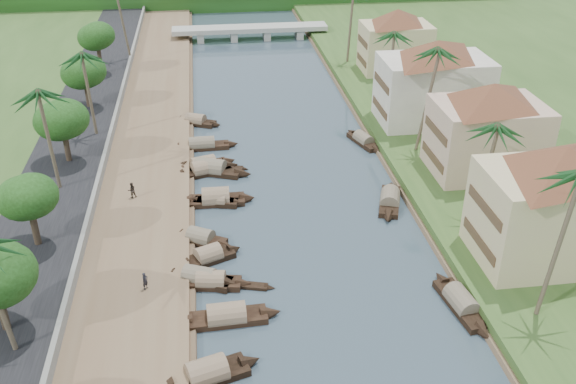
{
  "coord_description": "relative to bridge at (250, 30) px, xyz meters",
  "views": [
    {
      "loc": [
        -8.62,
        -43.84,
        32.46
      ],
      "look_at": [
        -1.31,
        10.5,
        2.0
      ],
      "focal_mm": 40.0,
      "sensor_mm": 36.0,
      "label": 1
    }
  ],
  "objects": [
    {
      "name": "tree_3",
      "position": [
        -24.0,
        -50.09,
        4.38
      ],
      "size": [
        5.11,
        5.11,
        6.88
      ],
      "color": "#403124",
      "rests_on": "ground"
    },
    {
      "name": "sampan_6",
      "position": [
        -9.98,
        -66.27,
        -1.31
      ],
      "size": [
        6.53,
        4.69,
        2.03
      ],
      "rotation": [
        0.0,
        0.0,
        -0.53
      ],
      "color": "black",
      "rests_on": "ground"
    },
    {
      "name": "tree_5",
      "position": [
        -24.0,
        -19.98,
        5.09
      ],
      "size": [
        4.73,
        4.73,
        7.45
      ],
      "color": "#403124",
      "rests_on": "ground"
    },
    {
      "name": "sampan_2",
      "position": [
        -8.19,
        -77.49,
        -1.31
      ],
      "size": [
        8.72,
        2.2,
        2.27
      ],
      "rotation": [
        0.0,
        0.0,
        0.04
      ],
      "color": "black",
      "rests_on": "ground"
    },
    {
      "name": "building_near",
      "position": [
        18.99,
        -74.0,
        4.66
      ],
      "size": [
        14.85,
        14.85,
        10.2
      ],
      "color": "#C8B086",
      "rests_on": "right_bank"
    },
    {
      "name": "canoe_2",
      "position": [
        -6.93,
        -51.48,
        -1.62
      ],
      "size": [
        5.1,
        2.48,
        0.75
      ],
      "rotation": [
        0.0,
        0.0,
        -0.35
      ],
      "color": "black",
      "rests_on": "ground"
    },
    {
      "name": "sampan_15",
      "position": [
        9.0,
        -61.76,
        -1.31
      ],
      "size": [
        4.23,
        8.44,
        2.23
      ],
      "rotation": [
        0.0,
        0.0,
        1.25
      ],
      "color": "black",
      "rests_on": "ground"
    },
    {
      "name": "sampan_1",
      "position": [
        -9.8,
        -83.31,
        -1.3
      ],
      "size": [
        8.17,
        4.09,
        2.36
      ],
      "rotation": [
        0.0,
        0.0,
        0.3
      ],
      "color": "black",
      "rests_on": "ground"
    },
    {
      "name": "tree_4",
      "position": [
        -24.0,
        -33.83,
        4.27
      ],
      "size": [
        5.05,
        5.05,
        6.74
      ],
      "color": "#403124",
      "rests_on": "ground"
    },
    {
      "name": "sampan_5",
      "position": [
        -9.35,
        -69.26,
        -1.31
      ],
      "size": [
        6.52,
        4.0,
        2.08
      ],
      "rotation": [
        0.0,
        0.0,
        0.41
      ],
      "color": "black",
      "rests_on": "ground"
    },
    {
      "name": "tree_2",
      "position": [
        -24.0,
        -66.67,
        4.26
      ],
      "size": [
        4.56,
        4.56,
        6.54
      ],
      "color": "#403124",
      "rests_on": "ground"
    },
    {
      "name": "palm_1",
      "position": [
        16.0,
        -66.86,
        8.32
      ],
      "size": [
        3.2,
        3.2,
        10.59
      ],
      "color": "brown",
      "rests_on": "ground"
    },
    {
      "name": "palm_0",
      "position": [
        15.0,
        -81.13,
        10.89
      ],
      "size": [
        3.2,
        3.2,
        13.27
      ],
      "color": "brown",
      "rests_on": "ground"
    },
    {
      "name": "canoe_1",
      "position": [
        -6.48,
        -73.37,
        -1.62
      ],
      "size": [
        5.16,
        2.2,
        0.83
      ],
      "rotation": [
        0.0,
        0.0,
        -0.28
      ],
      "color": "black",
      "rests_on": "ground"
    },
    {
      "name": "building_mid",
      "position": [
        19.99,
        -58.0,
        4.41
      ],
      "size": [
        14.11,
        14.11,
        9.7
      ],
      "color": "tan",
      "rests_on": "right_bank"
    },
    {
      "name": "sampan_14",
      "position": [
        10.15,
        -78.32,
        -1.31
      ],
      "size": [
        2.8,
        8.92,
        2.14
      ],
      "rotation": [
        0.0,
        0.0,
        1.71
      ],
      "color": "black",
      "rests_on": "ground"
    },
    {
      "name": "sampan_4",
      "position": [
        -9.24,
        -72.91,
        -1.31
      ],
      "size": [
        7.07,
        2.65,
        2.0
      ],
      "rotation": [
        0.0,
        0.0,
        -0.17
      ],
      "color": "black",
      "rests_on": "ground"
    },
    {
      "name": "palm_5",
      "position": [
        -24.0,
        -56.32,
        9.62
      ],
      "size": [
        3.2,
        3.2,
        11.74
      ],
      "color": "brown",
      "rests_on": "ground"
    },
    {
      "name": "sampan_11",
      "position": [
        -9.35,
        -52.55,
        -1.3
      ],
      "size": [
        8.2,
        3.91,
        2.29
      ],
      "rotation": [
        0.0,
        0.0,
        0.28
      ],
      "color": "black",
      "rests_on": "ground"
    },
    {
      "name": "sampan_12",
      "position": [
        -9.53,
        -46.0,
        -1.31
      ],
      "size": [
        8.89,
        1.93,
        2.12
      ],
      "rotation": [
        0.0,
        0.0,
        0.02
      ],
      "color": "black",
      "rests_on": "ground"
    },
    {
      "name": "sampan_7",
      "position": [
        -8.37,
        -59.58,
        -1.32
      ],
      "size": [
        6.33,
        2.7,
        1.73
      ],
      "rotation": [
        0.0,
        0.0,
        -0.24
      ],
      "color": "black",
      "rests_on": "ground"
    },
    {
      "name": "left_bank",
      "position": [
        -16.0,
        -52.0,
        -1.32
      ],
      "size": [
        10.0,
        180.0,
        0.8
      ],
      "primitive_type": "cube",
      "color": "brown",
      "rests_on": "ground"
    },
    {
      "name": "palm_3",
      "position": [
        16.0,
        -35.57,
        8.14
      ],
      "size": [
        3.2,
        3.2,
        10.41
      ],
      "color": "brown",
      "rests_on": "ground"
    },
    {
      "name": "sampan_9",
      "position": [
        -8.73,
        -52.41,
        -1.3
      ],
      "size": [
        9.68,
        5.29,
        2.41
      ],
      "rotation": [
        0.0,
        0.0,
        -0.38
      ],
      "color": "black",
      "rests_on": "ground"
    },
    {
      "name": "person_far",
      "position": [
        -16.62,
        -58.37,
        -0.1
      ],
      "size": [
        0.97,
        0.86,
        1.65
      ],
      "primitive_type": "imported",
      "rotation": [
        0.0,
        0.0,
        3.49
      ],
      "color": "#2E2620",
      "rests_on": "left_bank"
    },
    {
      "name": "palm_2",
      "position": [
        15.0,
        -52.09,
        10.76
      ],
      "size": [
        3.2,
        3.2,
        13.11
      ],
      "color": "brown",
      "rests_on": "ground"
    },
    {
      "name": "person_near",
      "position": [
        -14.41,
        -73.62,
        -0.17
      ],
      "size": [
        0.62,
        0.65,
        1.5
      ],
      "primitive_type": "imported",
      "rotation": [
        0.0,
        0.0,
        0.89
      ],
      "color": "black",
      "rests_on": "left_bank"
    },
    {
      "name": "sampan_13",
      "position": [
        -10.21,
        -38.51,
        -1.31
      ],
      "size": [
        7.12,
        4.48,
        2.0
      ],
      "rotation": [
        0.0,
        0.0,
        -0.45
      ],
      "color": "black",
      "rests_on": "ground"
    },
    {
      "name": "tree_6",
      "position": [
        24.0,
        -40.78,
        4.54
      ],
      "size": [
        4.97,
        4.97,
        7.19
      ],
      "color": "#403124",
      "rests_on": "ground"
    },
    {
      "name": "retaining_wall",
      "position": [
        -20.2,
        -52.0,
        -0.37
      ],
      "size": [
        0.4,
        180.0,
        1.1
      ],
      "primitive_type": "cube",
      "color": "slate",
      "rests_on": "left_bank"
    },
    {
      "name": "sampan_16",
      "position": [
        9.8,
        -47.21,
        -1.32
      ],
      "size": [
        3.73,
        7.63,
        1.9
      ],
      "rotation": [
        0.0,
        0.0,
        1.89
      ],
      "color": "black",
      "rests_on": "ground"
    },
    {
      "name": "road",
      "position": [
        -24.5,
        -52.0,
        -1.02
      ],
      "size": [
        8.0,
        180.0,
        1.4
      ],
      "primitive_type": "cube",
      "color": "black",
      "rests_on": "ground"
    },
    {
      "name": "sampan_8",
      "position": [
        -8.36,
        -59.2,
        -1.3
      ],
      "size": [
        8.16,
        2.32,
        2.48
      ],
      "rotation": [
        0.0,
        0.0,
        -0.02
      ],
      "color": "black",
      "rests_on": "ground"
    },
    {
      "name": "sampan_3",
      "position": [
        -10.19,
        -72.31,
        -1.31
      ],
      "size": [
        7.66,
        4.51,
        2.09
      ],
      "rotation": [
        0.0,
        0.0,
        -0.41
      ],
      "color": "black",
      "rests_on": "ground"
    },
    {
      "name": "building_far",
      "position": [
        18.99,
        -44.0,
        4.66
      ],
      "size": [
        15.59,
        15.59,
        10.2
      ],
      "color": "silver",
      "rests_on": "right_bank"
    },
    {
      "name": "building_distant",
      "position": [
        19.99,
        -24.0,
        4.16
      ],
      "size": [
        12.62,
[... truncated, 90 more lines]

